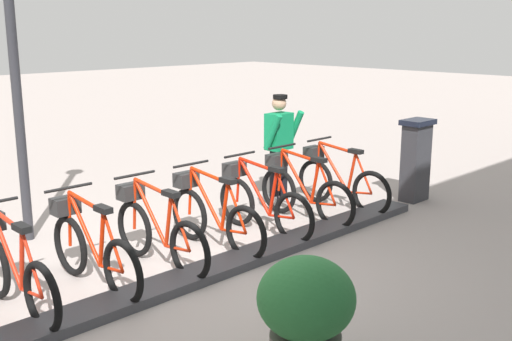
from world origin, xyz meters
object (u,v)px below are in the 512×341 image
at_px(bike_docked_5, 91,248).
at_px(bike_docked_6, 13,269).
at_px(lamp_post, 10,15).
at_px(bike_docked_2, 260,202).
at_px(bike_docked_3, 212,215).
at_px(bike_docked_0, 339,180).
at_px(bike_docked_1, 302,190).
at_px(planter_bush, 306,311).
at_px(bike_docked_4, 156,230).
at_px(worker_near_rack, 279,144).
at_px(payment_kiosk, 416,159).

xyz_separation_m(bike_docked_5, bike_docked_6, (0.00, 0.83, 0.00)).
bearing_deg(lamp_post, bike_docked_2, -129.75).
distance_m(bike_docked_3, bike_docked_5, 1.66).
distance_m(bike_docked_2, bike_docked_3, 0.83).
xyz_separation_m(bike_docked_0, bike_docked_2, (0.00, 1.66, 0.00)).
height_order(bike_docked_2, bike_docked_5, same).
height_order(bike_docked_5, bike_docked_6, same).
xyz_separation_m(bike_docked_1, bike_docked_6, (0.00, 4.14, 0.00)).
height_order(bike_docked_0, planter_bush, bike_docked_0).
bearing_deg(planter_bush, bike_docked_4, -11.08).
distance_m(bike_docked_3, worker_near_rack, 2.37).
bearing_deg(bike_docked_3, planter_bush, 153.23).
bearing_deg(bike_docked_0, bike_docked_2, 90.00).
distance_m(bike_docked_6, worker_near_rack, 4.73).
height_order(bike_docked_3, bike_docked_6, same).
bearing_deg(bike_docked_2, bike_docked_4, 90.00).
xyz_separation_m(worker_near_rack, planter_bush, (-3.58, 3.49, -0.37)).
distance_m(payment_kiosk, bike_docked_3, 3.71).
xyz_separation_m(bike_docked_4, bike_docked_6, (0.00, 1.66, 0.00)).
bearing_deg(bike_docked_3, lamp_post, 37.54).
relative_size(bike_docked_3, bike_docked_5, 1.00).
bearing_deg(bike_docked_3, worker_near_rack, -67.21).
bearing_deg(bike_docked_2, lamp_post, 50.25).
xyz_separation_m(bike_docked_1, bike_docked_5, (0.00, 3.31, 0.00)).
relative_size(bike_docked_5, bike_docked_6, 1.00).
height_order(bike_docked_4, planter_bush, bike_docked_4).
bearing_deg(worker_near_rack, bike_docked_4, 106.85).
xyz_separation_m(bike_docked_5, lamp_post, (1.91, -0.19, 2.37)).
height_order(bike_docked_3, worker_near_rack, worker_near_rack).
relative_size(lamp_post, planter_bush, 4.45).
height_order(lamp_post, planter_bush, lamp_post).
bearing_deg(worker_near_rack, lamp_post, 74.35).
bearing_deg(bike_docked_5, bike_docked_0, -90.00).
distance_m(bike_docked_2, lamp_post, 3.81).
height_order(bike_docked_2, bike_docked_3, same).
xyz_separation_m(bike_docked_4, planter_bush, (-2.68, 0.53, 0.11)).
relative_size(bike_docked_4, planter_bush, 1.77).
bearing_deg(lamp_post, bike_docked_5, 174.33).
relative_size(bike_docked_1, bike_docked_6, 1.00).
bearing_deg(planter_bush, bike_docked_0, -55.04).
bearing_deg(bike_docked_6, bike_docked_4, -90.00).
xyz_separation_m(bike_docked_2, worker_near_rack, (0.90, -1.31, 0.48)).
height_order(bike_docked_4, bike_docked_6, same).
bearing_deg(planter_bush, worker_near_rack, -44.28).
distance_m(bike_docked_2, bike_docked_6, 3.31).
relative_size(payment_kiosk, bike_docked_1, 0.74).
xyz_separation_m(bike_docked_3, bike_docked_5, (0.00, 1.66, 0.00)).
bearing_deg(bike_docked_6, bike_docked_3, -90.00).
bearing_deg(bike_docked_2, bike_docked_0, -90.00).
relative_size(bike_docked_6, lamp_post, 0.40).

